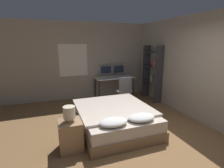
# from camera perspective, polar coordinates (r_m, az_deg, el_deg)

# --- Properties ---
(ground_plane) EXTENTS (20.00, 20.00, 0.00)m
(ground_plane) POSITION_cam_1_polar(r_m,az_deg,el_deg) (3.57, 13.23, -20.89)
(ground_plane) COLOR brown
(wall_back) EXTENTS (12.00, 0.08, 2.70)m
(wall_back) POSITION_cam_1_polar(r_m,az_deg,el_deg) (6.50, -5.00, 7.61)
(wall_back) COLOR #9E9384
(wall_back) RESTS_ON ground_plane
(wall_side_right) EXTENTS (0.06, 12.00, 2.70)m
(wall_side_right) POSITION_cam_1_polar(r_m,az_deg,el_deg) (5.36, 22.06, 5.48)
(wall_side_right) COLOR #9E9384
(wall_side_right) RESTS_ON ground_plane
(bed) EXTENTS (1.66, 1.98, 0.59)m
(bed) POSITION_cam_1_polar(r_m,az_deg,el_deg) (4.20, 0.84, -11.01)
(bed) COLOR #846647
(bed) RESTS_ON ground_plane
(nightstand) EXTENTS (0.42, 0.44, 0.57)m
(nightstand) POSITION_cam_1_polar(r_m,az_deg,el_deg) (3.52, -13.38, -16.04)
(nightstand) COLOR #997551
(nightstand) RESTS_ON ground_plane
(bedside_lamp) EXTENTS (0.22, 0.22, 0.29)m
(bedside_lamp) POSITION_cam_1_polar(r_m,az_deg,el_deg) (3.32, -13.81, -9.04)
(bedside_lamp) COLOR gray
(bedside_lamp) RESTS_ON nightstand
(desk) EXTENTS (1.41, 0.64, 0.77)m
(desk) POSITION_cam_1_polar(r_m,az_deg,el_deg) (6.40, 0.74, 1.41)
(desk) COLOR beige
(desk) RESTS_ON ground_plane
(monitor_left) EXTENTS (0.44, 0.16, 0.41)m
(monitor_left) POSITION_cam_1_polar(r_m,az_deg,el_deg) (6.46, -2.05, 4.48)
(monitor_left) COLOR #B7B7BC
(monitor_left) RESTS_ON desk
(monitor_right) EXTENTS (0.44, 0.16, 0.41)m
(monitor_right) POSITION_cam_1_polar(r_m,az_deg,el_deg) (6.64, 2.14, 4.72)
(monitor_right) COLOR #B7B7BC
(monitor_right) RESTS_ON desk
(keyboard) EXTENTS (0.39, 0.13, 0.02)m
(keyboard) POSITION_cam_1_polar(r_m,az_deg,el_deg) (6.19, 1.45, 1.99)
(keyboard) COLOR #B7B7BC
(keyboard) RESTS_ON desk
(computer_mouse) EXTENTS (0.07, 0.05, 0.04)m
(computer_mouse) POSITION_cam_1_polar(r_m,az_deg,el_deg) (6.29, 3.85, 2.24)
(computer_mouse) COLOR #B7B7BC
(computer_mouse) RESTS_ON desk
(office_chair) EXTENTS (0.52, 0.52, 0.92)m
(office_chair) POSITION_cam_1_polar(r_m,az_deg,el_deg) (5.82, 3.68, -2.88)
(office_chair) COLOR black
(office_chair) RESTS_ON ground_plane
(bookshelf) EXTENTS (0.30, 0.81, 1.91)m
(bookshelf) POSITION_cam_1_polar(r_m,az_deg,el_deg) (6.16, 13.40, 3.98)
(bookshelf) COLOR #333338
(bookshelf) RESTS_ON ground_plane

